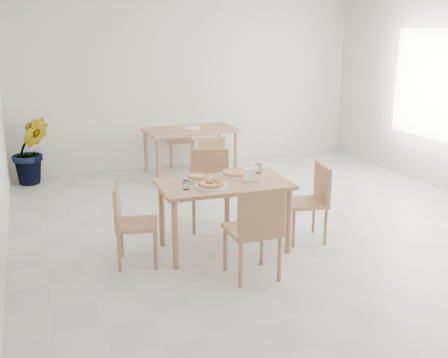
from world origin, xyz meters
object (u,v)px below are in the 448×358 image
object	(u,v)px
pizza_mushroom	(199,176)
chair_west	(129,219)
pizza_margherita	(236,173)
chair_south	(256,226)
napkin_holder	(250,175)
second_table	(190,134)
main_table	(224,191)
plate_mushroom	(199,178)
plate_empty	(191,128)
pizza_pepperoni	(211,184)
potted_plant	(31,151)
plate_pepperoni	(211,186)
tumbler_b	(186,185)
chair_east	(312,197)
chair_north	(210,183)
chair_back_s	(211,158)
plate_margherita	(236,175)
chair_back_n	(178,135)
tumbler_a	(258,169)

from	to	relation	value
pizza_mushroom	chair_west	bearing A→B (deg)	-165.74
pizza_margherita	chair_south	bearing A→B (deg)	-101.26
pizza_mushroom	napkin_holder	world-z (taller)	napkin_holder
second_table	main_table	bearing A→B (deg)	-103.45
plate_mushroom	plate_empty	size ratio (longest dim) A/B	0.96
chair_west	pizza_pepperoni	world-z (taller)	chair_west
potted_plant	plate_pepperoni	bearing A→B (deg)	-64.61
tumbler_b	second_table	world-z (taller)	tumbler_b
plate_empty	potted_plant	size ratio (longest dim) A/B	0.29
pizza_margherita	second_table	distance (m)	2.85
chair_east	potted_plant	distance (m)	4.49
chair_east	napkin_holder	world-z (taller)	napkin_holder
plate_mushroom	second_table	bearing A→B (deg)	74.53
main_table	chair_west	world-z (taller)	chair_west
chair_south	chair_west	distance (m)	1.29
plate_mushroom	potted_plant	bearing A→B (deg)	117.10
chair_east	pizza_pepperoni	size ratio (longest dim) A/B	2.74
main_table	pizza_mushroom	distance (m)	0.32
chair_north	pizza_margherita	xyz separation A→B (m)	(0.12, -0.52, 0.25)
main_table	plate_empty	size ratio (longest dim) A/B	4.62
tumbler_b	chair_back_s	bearing A→B (deg)	65.06
potted_plant	plate_margherita	bearing A→B (deg)	-57.09
chair_south	plate_pepperoni	world-z (taller)	chair_south
napkin_holder	potted_plant	size ratio (longest dim) A/B	0.14
chair_north	potted_plant	bearing A→B (deg)	143.91
chair_south	tumbler_b	bearing A→B (deg)	-55.19
pizza_pepperoni	plate_empty	xyz separation A→B (m)	(0.78, 3.20, -0.02)
main_table	plate_pepperoni	bearing A→B (deg)	-146.27
plate_pepperoni	tumbler_b	bearing A→B (deg)	178.02
chair_back_n	plate_empty	bearing A→B (deg)	-84.77
chair_north	pizza_margherita	distance (m)	0.59
plate_mushroom	chair_south	bearing A→B (deg)	-76.58
plate_pepperoni	pizza_margherita	xyz separation A→B (m)	(0.40, 0.32, 0.02)
pizza_mushroom	potted_plant	size ratio (longest dim) A/B	0.25
chair_west	chair_east	world-z (taller)	chair_east
pizza_pepperoni	tumbler_b	xyz separation A→B (m)	(-0.26, 0.01, 0.01)
chair_south	chair_back_s	bearing A→B (deg)	-101.49
chair_east	second_table	size ratio (longest dim) A/B	0.58
chair_south	chair_north	xyz separation A→B (m)	(0.08, 1.50, -0.00)
pizza_mushroom	chair_back_n	xyz separation A→B (m)	(0.79, 3.56, -0.27)
chair_back_s	potted_plant	distance (m)	2.74
chair_west	tumbler_b	size ratio (longest dim) A/B	9.12
chair_north	chair_east	xyz separation A→B (m)	(0.91, -0.80, -0.03)
chair_west	chair_back_n	world-z (taller)	chair_back_n
napkin_holder	plate_empty	size ratio (longest dim) A/B	0.49
chair_west	second_table	xyz separation A→B (m)	(1.58, 3.04, 0.19)
pizza_mushroom	napkin_holder	bearing A→B (deg)	-31.59
plate_pepperoni	pizza_margherita	bearing A→B (deg)	38.62
plate_margherita	chair_back_s	world-z (taller)	chair_back_s
plate_mushroom	tumbler_a	bearing A→B (deg)	0.92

